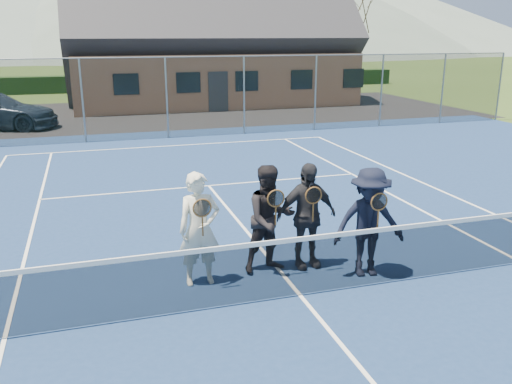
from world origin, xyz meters
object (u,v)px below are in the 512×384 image
clubhouse (209,30)px  player_a (199,229)px  player_c (306,216)px  player_b (270,219)px  player_d (369,223)px  tennis_net (300,264)px

clubhouse → player_a: bearing=-103.0°
player_a → clubhouse: bearing=77.0°
player_c → player_b: bearing=177.9°
clubhouse → player_d: size_ratio=8.67×
clubhouse → player_a: clubhouse is taller
player_a → player_c: 1.83m
player_a → player_d: (2.66, -0.50, -0.00)m
player_a → player_b: bearing=6.4°
clubhouse → player_c: size_ratio=8.67×
tennis_net → player_c: size_ratio=6.49×
player_b → player_c: same height
tennis_net → player_d: 1.42m
tennis_net → player_d: bearing=15.9°
player_d → player_a: bearing=169.3°
player_c → tennis_net: bearing=-116.4°
player_c → clubhouse: bearing=81.3°
player_a → tennis_net: bearing=-33.2°
player_c → player_d: size_ratio=1.00×
tennis_net → player_a: 1.65m
player_c → player_d: (0.83, -0.61, -0.00)m
clubhouse → player_d: clubhouse is taller
tennis_net → player_c: (0.49, 0.99, 0.38)m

